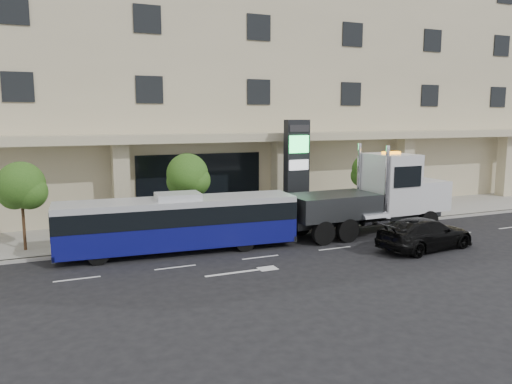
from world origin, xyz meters
TOP-DOWN VIEW (x-y plane):
  - ground at (0.00, 0.00)m, footprint 120.00×120.00m
  - sidewalk at (0.00, 5.00)m, footprint 120.00×6.00m
  - curb at (0.00, 2.00)m, footprint 120.00×0.30m
  - convention_center at (-0.00, 15.42)m, footprint 60.00×17.60m
  - tree_left at (-9.97, 3.59)m, footprint 2.27×2.20m
  - tree_mid at (-1.97, 3.59)m, footprint 2.28×2.20m
  - tree_right at (9.53, 3.59)m, footprint 2.10×2.00m
  - city_bus at (-3.21, 0.93)m, footprint 11.42×3.11m
  - tow_truck at (7.89, 0.59)m, footprint 10.85×2.91m
  - black_sedan at (7.99, -3.31)m, footprint 5.58×2.87m
  - signage_pylon at (4.88, 4.31)m, footprint 1.57×0.70m

SIDE VIEW (x-z plane):
  - ground at x=0.00m, z-range 0.00..0.00m
  - sidewalk at x=0.00m, z-range 0.00..0.15m
  - curb at x=0.00m, z-range 0.00..0.15m
  - black_sedan at x=7.99m, z-range 0.00..1.55m
  - city_bus at x=-3.21m, z-range 0.02..2.89m
  - tow_truck at x=7.89m, z-range -0.44..4.51m
  - tree_right at x=9.53m, z-range 1.01..5.06m
  - tree_left at x=-9.97m, z-range 1.00..5.22m
  - signage_pylon at x=4.88m, z-range 0.20..6.31m
  - tree_mid at x=-1.97m, z-range 1.07..5.45m
  - convention_center at x=0.00m, z-range -0.03..19.97m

